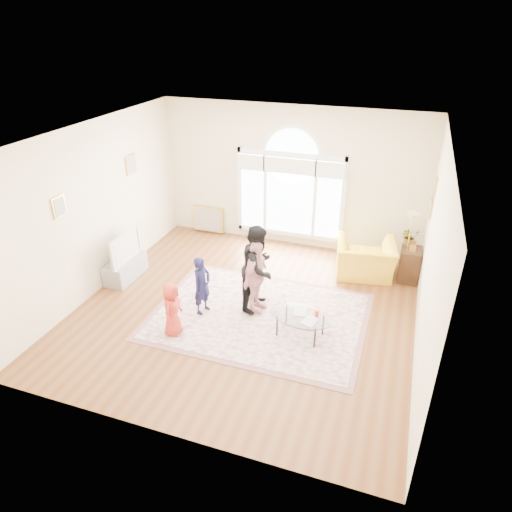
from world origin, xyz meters
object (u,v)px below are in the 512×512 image
(tv_console, at_px, (126,268))
(armchair, at_px, (365,259))
(coffee_table, at_px, (301,316))
(television, at_px, (122,246))
(area_rug, at_px, (259,316))

(tv_console, height_order, armchair, armchair)
(armchair, bearing_deg, coffee_table, 62.42)
(tv_console, bearing_deg, armchair, 19.93)
(television, distance_m, coffee_table, 3.96)
(tv_console, bearing_deg, area_rug, -8.01)
(television, bearing_deg, tv_console, 180.00)
(area_rug, xyz_separation_m, television, (-3.05, 0.43, 0.71))
(area_rug, xyz_separation_m, tv_console, (-3.06, 0.43, 0.20))
(tv_console, height_order, coffee_table, coffee_table)
(tv_console, xyz_separation_m, coffee_table, (3.89, -0.73, 0.19))
(area_rug, relative_size, tv_console, 3.60)
(tv_console, distance_m, armchair, 4.95)
(tv_console, relative_size, coffee_table, 0.87)
(area_rug, bearing_deg, television, 171.97)
(area_rug, distance_m, tv_console, 3.09)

